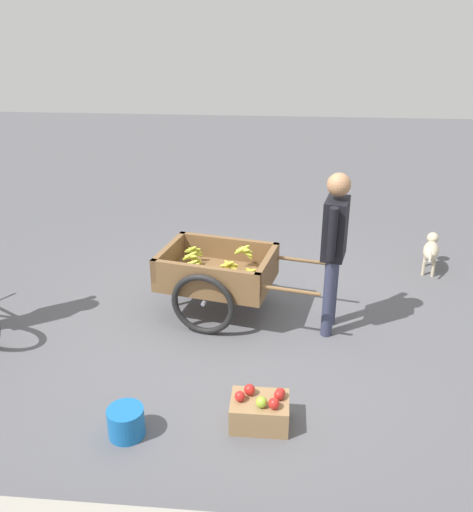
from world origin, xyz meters
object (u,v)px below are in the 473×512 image
fruit_cart (218,274)px  apple_crate (260,410)px  dog (431,249)px  vendor_person (334,240)px  plastic_bucket (126,422)px

fruit_cart → apple_crate: bearing=107.3°
fruit_cart → dog: fruit_cart is taller
fruit_cart → dog: 2.73m
apple_crate → fruit_cart: bearing=-72.7°
fruit_cart → apple_crate: 1.77m
dog → apple_crate: size_ratio=1.49×
vendor_person → plastic_bucket: vendor_person is taller
fruit_cart → apple_crate: fruit_cart is taller
vendor_person → dog: 2.08m
vendor_person → plastic_bucket: bearing=45.9°
dog → plastic_bucket: bearing=47.1°
vendor_person → plastic_bucket: size_ratio=5.80×
dog → apple_crate: 3.47m
dog → plastic_bucket: size_ratio=2.39×
dog → fruit_cart: bearing=27.1°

